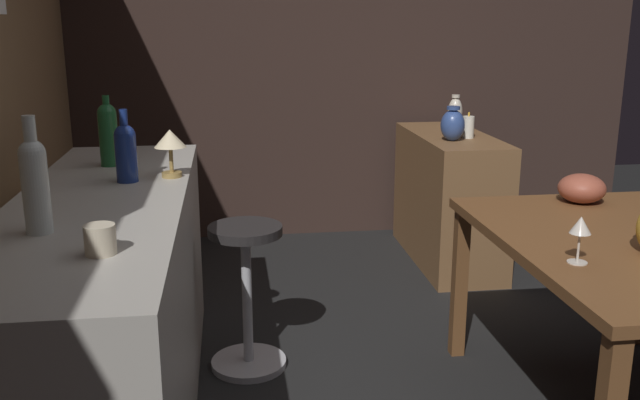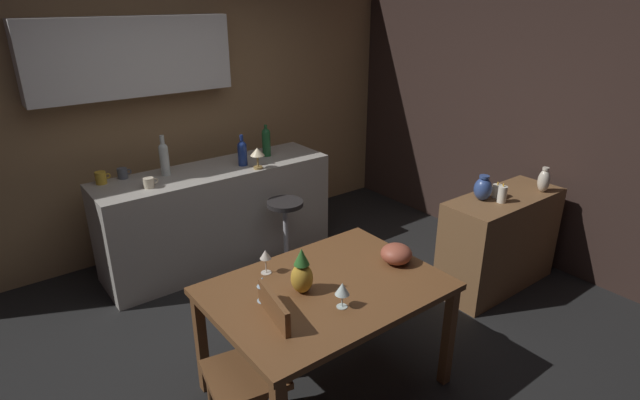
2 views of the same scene
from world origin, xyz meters
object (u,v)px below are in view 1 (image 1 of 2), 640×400
wine_bottle_green (108,132)px  pillar_candle_tall (468,127)px  counter_lamp (170,142)px  pillar_candle_short (451,128)px  wine_glass_center (581,228)px  cup_cream (100,239)px  vase_ceramic_ivory (455,112)px  vase_ceramic_blue (453,125)px  sideboard_cabinet (449,198)px  wine_bottle_clear (35,181)px  fruit_bowl (582,188)px  dining_table (636,260)px  bar_stool (247,293)px  wine_bottle_cobalt (126,150)px

wine_bottle_green → pillar_candle_tall: bearing=-63.8°
counter_lamp → pillar_candle_short: (1.28, -1.57, -0.17)m
wine_glass_center → cup_cream: size_ratio=1.33×
vase_ceramic_ivory → vase_ceramic_blue: bearing=160.3°
wine_bottle_green → cup_cream: (-1.20, -0.16, -0.10)m
sideboard_cabinet → wine_bottle_clear: bearing=136.9°
fruit_bowl → cup_cream: size_ratio=1.69×
wine_glass_center → cup_cream: 1.48m
counter_lamp → wine_bottle_clear: bearing=155.0°
dining_table → wine_bottle_green: size_ratio=4.47×
dining_table → pillar_candle_short: size_ratio=10.36×
cup_cream → fruit_bowl: bearing=-63.9°
dining_table → pillar_candle_tall: 1.78m
dining_table → bar_stool: 1.57m
bar_stool → vase_ceramic_ivory: size_ratio=3.12×
pillar_candle_short → vase_ceramic_ivory: size_ratio=0.62×
wine_bottle_green → wine_bottle_cobalt: size_ratio=1.07×
vase_ceramic_blue → bar_stool: bearing=130.1°
wine_bottle_clear → wine_bottle_green: size_ratio=1.15×
sideboard_cabinet → vase_ceramic_blue: (-0.22, 0.07, 0.50)m
counter_lamp → wine_bottle_green: bearing=46.7°
bar_stool → counter_lamp: size_ratio=3.43×
wine_bottle_green → pillar_candle_short: wine_bottle_green is taller
wine_glass_center → wine_bottle_clear: wine_bottle_clear is taller
bar_stool → cup_cream: size_ratio=5.53×
sideboard_cabinet → wine_bottle_green: wine_bottle_green is taller
vase_ceramic_blue → vase_ceramic_ivory: bearing=-19.7°
sideboard_cabinet → pillar_candle_short: (-0.08, 0.03, 0.46)m
dining_table → cup_cream: (-0.38, 1.81, 0.28)m
sideboard_cabinet → cup_cream: size_ratio=9.25×
wine_glass_center → wine_bottle_green: wine_bottle_green is taller
wine_bottle_green → wine_bottle_cobalt: 0.34m
bar_stool → wine_bottle_green: size_ratio=2.17×
wine_bottle_green → wine_bottle_clear: bearing=176.9°
cup_cream → vase_ceramic_ivory: vase_ceramic_ivory is taller
pillar_candle_tall → cup_cream: bearing=140.4°
vase_ceramic_blue → wine_bottle_green: bearing=115.7°
sideboard_cabinet → vase_ceramic_blue: vase_ceramic_blue is taller
wine_bottle_cobalt → pillar_candle_tall: (1.27, -1.82, -0.14)m
sideboard_cabinet → vase_ceramic_ivory: (0.32, -0.12, 0.51)m
cup_cream → counter_lamp: 0.95m
fruit_bowl → vase_ceramic_ivory: bearing=0.3°
wine_glass_center → counter_lamp: bearing=60.8°
wine_glass_center → cup_cream: (-0.18, 1.47, 0.08)m
wine_bottle_clear → pillar_candle_tall: 2.78m
dining_table → wine_glass_center: bearing=120.8°
wine_bottle_clear → counter_lamp: bearing=-25.0°
dining_table → sideboard_cabinet: size_ratio=1.23×
bar_stool → wine_bottle_clear: (-0.80, 0.62, 0.71)m
wine_glass_center → counter_lamp: size_ratio=0.82×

